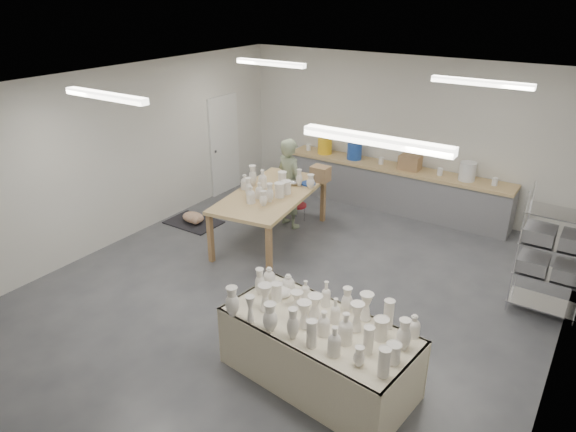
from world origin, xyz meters
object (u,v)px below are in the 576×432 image
Objects in this scene: potter at (290,183)px; red_stool at (297,206)px; work_table at (275,191)px; drying_table at (318,349)px.

potter reaches higher than red_stool.
work_table is 1.51× the size of potter.
potter reaches higher than drying_table.
drying_table reaches higher than red_stool.
work_table is at bearing -83.87° from red_stool.
potter is (-0.09, 0.60, -0.06)m from work_table.
drying_table is 1.35× the size of potter.
work_table is at bearing 138.75° from drying_table.
red_stool is at bearing 132.04° from drying_table.
drying_table is 4.23m from potter.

